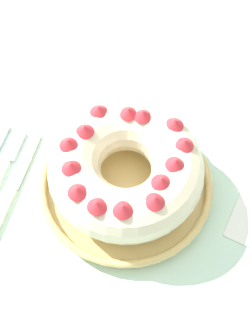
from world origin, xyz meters
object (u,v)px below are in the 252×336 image
serving_dish (126,184)px  cake_knife (11,191)px  bundt_cake (126,168)px  fork (0,175)px

serving_dish → cake_knife: size_ratio=1.38×
bundt_cake → cake_knife: bundt_cake is taller
serving_dish → cake_knife: (-0.18, -0.05, -0.01)m
fork → cake_knife: (0.03, -0.02, 0.00)m
serving_dish → bundt_cake: 0.06m
serving_dish → fork: size_ratio=1.30×
serving_dish → cake_knife: serving_dish is taller
bundt_cake → fork: bundt_cake is taller
bundt_cake → cake_knife: 0.20m
serving_dish → cake_knife: 0.19m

